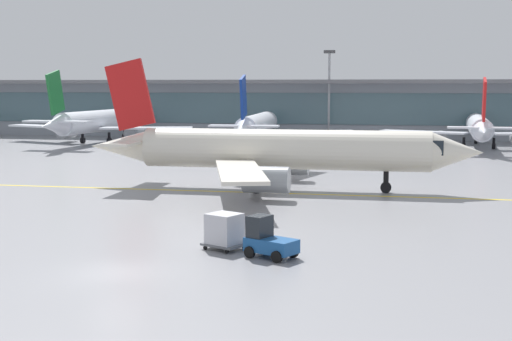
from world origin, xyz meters
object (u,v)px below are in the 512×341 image
Objects in this scene: gate_airplane_3 at (479,127)px; apron_light_mast_1 at (329,91)px; gate_airplane_2 at (257,125)px; gate_airplane_1 at (100,121)px; cargo_dolly_lead at (224,230)px; taxiing_regional_jet at (280,150)px; baggage_tug at (268,240)px.

gate_airplane_3 is 2.07× the size of apron_light_mast_1.
apron_light_mast_1 reaches higher than gate_airplane_2.
gate_airplane_1 is 76.11m from cargo_dolly_lead.
taxiing_regional_jet is (-20.42, -45.81, 0.38)m from gate_airplane_3.
cargo_dolly_lead is 78.61m from apron_light_mast_1.
cargo_dolly_lead is at bearing -87.90° from taxiing_regional_jet.
apron_light_mast_1 is at bearing -68.11° from gate_airplane_1.
baggage_tug is 2.89m from cargo_dolly_lead.
gate_airplane_1 is 1.11× the size of gate_airplane_3.
apron_light_mast_1 reaches higher than cargo_dolly_lead.
gate_airplane_3 is at bearing -85.07° from gate_airplane_1.
gate_airplane_3 is 24.45m from apron_light_mast_1.
gate_airplane_1 is at bearing 128.42° from taxiing_regional_jet.
gate_airplane_1 reaches higher than gate_airplane_2.
gate_airplane_3 is (30.79, 3.41, -0.10)m from gate_airplane_2.
apron_light_mast_1 reaches higher than taxiing_regional_jet.
cargo_dolly_lead is (11.19, -65.10, -1.97)m from gate_airplane_2.
baggage_tug is at bearing -86.49° from apron_light_mast_1.
gate_airplane_1 is at bearing -161.52° from apron_light_mast_1.
apron_light_mast_1 is (-2.29, 78.29, 6.72)m from cargo_dolly_lead.
apron_light_mast_1 reaches higher than baggage_tug.
gate_airplane_3 is 0.89× the size of taxiing_regional_jet.
gate_airplane_1 is 0.98× the size of taxiing_regional_jet.
gate_airplane_1 reaches higher than baggage_tug.
baggage_tug is at bearing -171.11° from gate_airplane_2.
gate_airplane_1 reaches higher than cargo_dolly_lead.
gate_airplane_1 is at bearing 82.69° from gate_airplane_2.
gate_airplane_1 is 56.57m from taxiing_regional_jet.
gate_airplane_1 is 2.30× the size of apron_light_mast_1.
gate_airplane_2 is 10.30× the size of baggage_tug.
gate_airplane_3 is at bearing 65.99° from taxiing_regional_jet.
gate_airplane_2 is 1.03× the size of gate_airplane_3.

